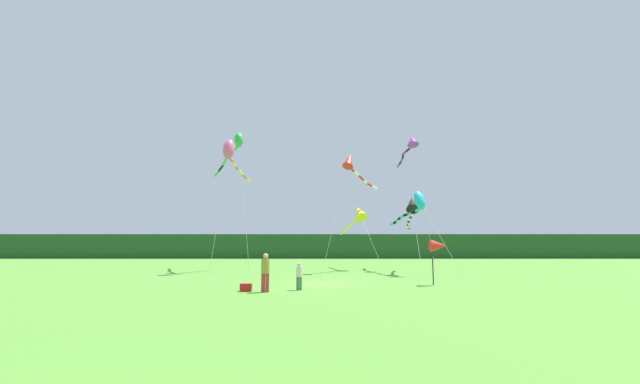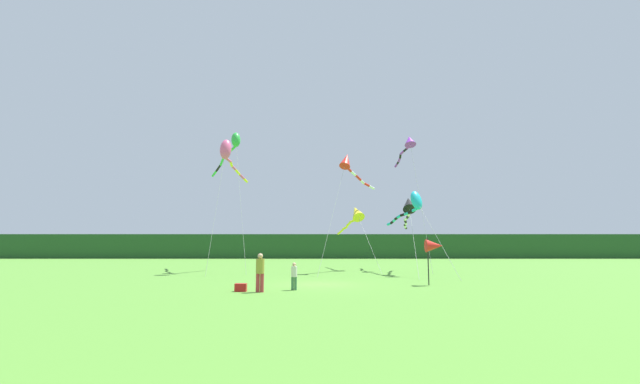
{
  "view_description": "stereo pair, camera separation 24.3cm",
  "coord_description": "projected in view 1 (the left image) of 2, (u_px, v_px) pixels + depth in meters",
  "views": [
    {
      "loc": [
        -0.11,
        -23.1,
        2.11
      ],
      "look_at": [
        0.0,
        6.0,
        5.85
      ],
      "focal_mm": 23.33,
      "sensor_mm": 36.0,
      "label": 1
    },
    {
      "loc": [
        0.13,
        -23.1,
        2.11
      ],
      "look_at": [
        0.0,
        6.0,
        5.85
      ],
      "focal_mm": 23.33,
      "sensor_mm": 36.0,
      "label": 2
    }
  ],
  "objects": [
    {
      "name": "ground_plane",
      "position": [
        320.0,
        284.0,
        22.65
      ],
      "size": [
        120.0,
        120.0,
        0.0
      ],
      "primitive_type": "plane",
      "color": "#4C842D"
    },
    {
      "name": "distant_treeline",
      "position": [
        319.0,
        246.0,
        67.53
      ],
      "size": [
        108.0,
        2.17,
        3.89
      ],
      "primitive_type": "cube",
      "color": "#234C23",
      "rests_on": "ground"
    },
    {
      "name": "person_adult",
      "position": [
        264.0,
        270.0,
        18.92
      ],
      "size": [
        0.38,
        0.38,
        1.74
      ],
      "color": "#B23338",
      "rests_on": "ground"
    },
    {
      "name": "person_child",
      "position": [
        298.0,
        275.0,
        19.76
      ],
      "size": [
        0.28,
        0.28,
        1.29
      ],
      "color": "#3F724C",
      "rests_on": "ground"
    },
    {
      "name": "cooler_box",
      "position": [
        244.0,
        288.0,
        19.1
      ],
      "size": [
        0.53,
        0.32,
        0.36
      ],
      "primitive_type": "cube",
      "color": "red",
      "rests_on": "ground"
    },
    {
      "name": "banner_flag_pole",
      "position": [
        437.0,
        246.0,
        22.44
      ],
      "size": [
        0.9,
        0.7,
        2.54
      ],
      "color": "black",
      "rests_on": "ground"
    },
    {
      "name": "kite_purple",
      "position": [
        409.0,
        144.0,
        37.5
      ],
      "size": [
        1.13,
        9.73,
        12.04
      ],
      "color": "#B2B2B2",
      "rests_on": "ground"
    },
    {
      "name": "kite_green",
      "position": [
        234.0,
        146.0,
        35.83
      ],
      "size": [
        5.37,
        10.01,
        11.73
      ],
      "color": "#B2B2B2",
      "rests_on": "ground"
    },
    {
      "name": "kite_cyan",
      "position": [
        415.0,
        203.0,
        30.12
      ],
      "size": [
        3.22,
        7.75,
        6.13
      ],
      "color": "#B2B2B2",
      "rests_on": "ground"
    },
    {
      "name": "kite_black",
      "position": [
        410.0,
        206.0,
        31.67
      ],
      "size": [
        1.44,
        9.89,
        6.06
      ],
      "color": "#B2B2B2",
      "rests_on": "ground"
    },
    {
      "name": "kite_red",
      "position": [
        350.0,
        164.0,
        33.88
      ],
      "size": [
        5.21,
        9.69,
        9.71
      ],
      "color": "#B2B2B2",
      "rests_on": "ground"
    },
    {
      "name": "kite_rainbow",
      "position": [
        229.0,
        153.0,
        33.27
      ],
      "size": [
        1.45,
        8.64,
        10.59
      ],
      "color": "#B2B2B2",
      "rests_on": "ground"
    },
    {
      "name": "kite_yellow",
      "position": [
        357.0,
        214.0,
        36.56
      ],
      "size": [
        2.95,
        9.58,
        5.83
      ],
      "color": "#B2B2B2",
      "rests_on": "ground"
    }
  ]
}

